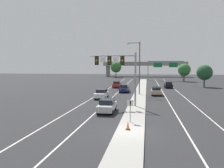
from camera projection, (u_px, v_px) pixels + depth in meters
name	position (u px, v px, depth m)	size (l,w,h in m)	color
ground_plane	(130.00, 133.00, 18.36)	(260.00, 260.00, 0.00)	#28282B
median_island	(138.00, 100.00, 36.07)	(2.40, 110.00, 0.15)	#9E9B93
lane_stripe_oncoming_center	(116.00, 94.00, 43.70)	(0.14, 100.00, 0.01)	silver
lane_stripe_receding_center	(164.00, 95.00, 42.23)	(0.14, 100.00, 0.01)	silver
edge_stripe_left	(100.00, 94.00, 44.21)	(0.14, 100.00, 0.01)	silver
edge_stripe_right	(182.00, 95.00, 41.71)	(0.14, 100.00, 0.01)	silver
overhead_signal_mast	(119.00, 67.00, 29.87)	(6.33, 0.44, 7.20)	gray
median_sign_post	(130.00, 107.00, 21.30)	(0.60, 0.10, 2.20)	gray
street_lamp_median	(138.00, 65.00, 42.24)	(2.58, 0.28, 10.00)	#4C4C51
car_oncoming_silver	(107.00, 105.00, 26.64)	(1.85, 4.48, 1.58)	#B7B7BC
car_oncoming_white	(102.00, 94.00, 38.00)	(1.82, 4.47, 1.58)	silver
car_oncoming_navy	(124.00, 88.00, 47.03)	(1.87, 4.49, 1.58)	#141E4C
car_oncoming_red	(117.00, 84.00, 56.88)	(1.85, 4.48, 1.58)	maroon
car_receding_tan	(156.00, 91.00, 42.22)	(1.84, 4.48, 1.58)	tan
car_receding_black	(168.00, 85.00, 55.80)	(1.91, 4.51, 1.58)	black
traffic_cone_median_nose	(128.00, 125.00, 18.81)	(0.36, 0.36, 0.74)	black
highway_sign_gantry	(166.00, 64.00, 83.33)	(13.28, 0.42, 7.50)	gray
overpass_bridge	(145.00, 65.00, 114.08)	(42.40, 6.40, 7.65)	gray
tree_far_left_a	(116.00, 67.00, 106.97)	(5.26, 5.26, 7.62)	#4C3823
tree_far_right_a	(205.00, 73.00, 57.96)	(4.06, 4.06, 5.87)	#4C3823
tree_far_right_c	(184.00, 70.00, 78.30)	(4.42, 4.42, 6.40)	#4C3823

